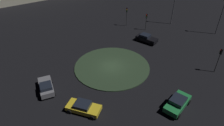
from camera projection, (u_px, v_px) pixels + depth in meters
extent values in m
plane|color=black|center=(112.00, 67.00, 32.86)|extent=(118.87, 118.87, 0.00)
cylinder|color=#263823|center=(112.00, 66.00, 32.81)|extent=(12.45, 12.45, 0.15)
cube|color=#1E7238|center=(177.00, 103.00, 24.89)|extent=(4.61, 4.01, 0.70)
cube|color=black|center=(178.00, 100.00, 24.51)|extent=(2.56, 2.48, 0.54)
cylinder|color=black|center=(179.00, 116.00, 23.60)|extent=(0.71, 0.59, 0.71)
cylinder|color=black|center=(164.00, 109.00, 24.61)|extent=(0.71, 0.59, 0.71)
cylinder|color=black|center=(189.00, 102.00, 25.56)|extent=(0.71, 0.59, 0.71)
cylinder|color=black|center=(176.00, 96.00, 26.57)|extent=(0.71, 0.59, 0.71)
cube|color=black|center=(147.00, 39.00, 39.81)|extent=(4.02, 4.50, 0.71)
cube|color=black|center=(145.00, 36.00, 39.66)|extent=(2.39, 2.44, 0.52)
cylinder|color=black|center=(155.00, 41.00, 39.80)|extent=(0.58, 0.67, 0.68)
cylinder|color=black|center=(151.00, 44.00, 38.62)|extent=(0.58, 0.67, 0.68)
cylinder|color=black|center=(142.00, 37.00, 41.39)|extent=(0.58, 0.67, 0.68)
cylinder|color=black|center=(138.00, 40.00, 40.21)|extent=(0.58, 0.67, 0.68)
cube|color=gold|center=(84.00, 108.00, 24.43)|extent=(4.57, 3.85, 0.56)
cube|color=black|center=(83.00, 105.00, 24.17)|extent=(2.48, 2.40, 0.47)
cylinder|color=black|center=(69.00, 112.00, 24.26)|extent=(0.63, 0.51, 0.61)
cylinder|color=black|center=(76.00, 102.00, 25.72)|extent=(0.63, 0.51, 0.61)
cylinder|color=black|center=(92.00, 118.00, 23.46)|extent=(0.63, 0.51, 0.61)
cylinder|color=black|center=(98.00, 107.00, 24.92)|extent=(0.63, 0.51, 0.61)
cube|color=slate|center=(46.00, 87.00, 27.58)|extent=(2.34, 4.29, 0.74)
cube|color=black|center=(46.00, 86.00, 26.78)|extent=(1.79, 1.94, 0.44)
cylinder|color=black|center=(39.00, 84.00, 28.62)|extent=(0.31, 0.67, 0.65)
cylinder|color=black|center=(51.00, 81.00, 29.19)|extent=(0.31, 0.67, 0.65)
cylinder|color=black|center=(41.00, 97.00, 26.38)|extent=(0.31, 0.67, 0.65)
cylinder|color=black|center=(55.00, 94.00, 26.95)|extent=(0.31, 0.67, 0.65)
cylinder|color=#2D2D2D|center=(146.00, 24.00, 44.24)|extent=(0.12, 0.12, 2.89)
cube|color=black|center=(147.00, 16.00, 43.19)|extent=(0.37, 0.36, 0.90)
sphere|color=red|center=(147.00, 15.00, 42.93)|extent=(0.20, 0.20, 0.20)
sphere|color=#4C380F|center=(146.00, 16.00, 43.08)|extent=(0.20, 0.20, 0.20)
sphere|color=#0F3819|center=(146.00, 17.00, 43.23)|extent=(0.20, 0.20, 0.20)
cylinder|color=#2D2D2D|center=(126.00, 19.00, 45.99)|extent=(0.12, 0.12, 3.48)
cube|color=black|center=(127.00, 10.00, 44.77)|extent=(0.37, 0.33, 0.90)
sphere|color=#3F0C0C|center=(127.00, 9.00, 44.51)|extent=(0.20, 0.20, 0.20)
sphere|color=yellow|center=(127.00, 10.00, 44.66)|extent=(0.20, 0.20, 0.20)
sphere|color=#0F3819|center=(127.00, 11.00, 44.81)|extent=(0.20, 0.20, 0.20)
cylinder|color=#2D2D2D|center=(217.00, 63.00, 30.72)|extent=(0.12, 0.12, 3.31)
cube|color=black|center=(221.00, 52.00, 29.55)|extent=(0.31, 0.36, 0.90)
sphere|color=red|center=(221.00, 50.00, 29.41)|extent=(0.20, 0.20, 0.20)
sphere|color=#4C380F|center=(220.00, 52.00, 29.56)|extent=(0.20, 0.20, 0.20)
sphere|color=#0F3819|center=(220.00, 53.00, 29.71)|extent=(0.20, 0.20, 0.20)
cylinder|color=#4C4C51|center=(222.00, 14.00, 40.81)|extent=(0.18, 0.18, 8.98)
cylinder|color=#4C4C51|center=(174.00, 6.00, 45.60)|extent=(0.18, 0.18, 8.57)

